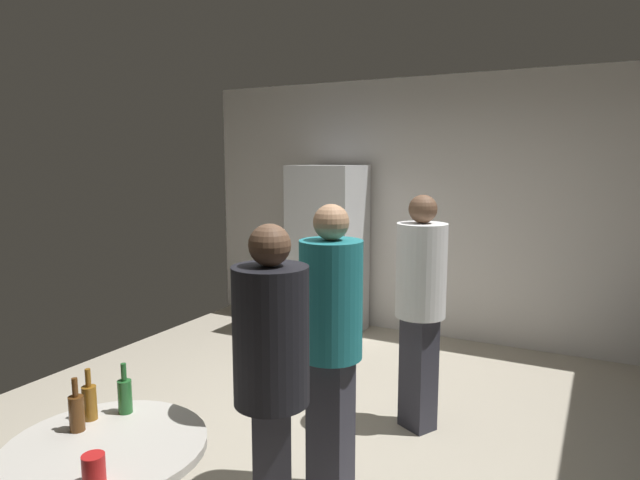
{
  "coord_description": "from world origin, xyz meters",
  "views": [
    {
      "loc": [
        1.59,
        -2.97,
        1.86
      ],
      "look_at": [
        -0.27,
        0.59,
        1.27
      ],
      "focal_mm": 30.78,
      "sensor_mm": 36.0,
      "label": 1
    }
  ],
  "objects_px": {
    "foreground_table": "(107,468)",
    "beer_bottle_green": "(125,395)",
    "plastic_cup_red": "(94,470)",
    "beer_bottle_amber": "(90,401)",
    "person_in_black_shirt": "(271,372)",
    "refrigerator": "(328,250)",
    "person_in_white_shirt": "(421,295)",
    "beer_bottle_brown": "(77,412)",
    "person_in_teal_shirt": "(331,330)"
  },
  "relations": [
    {
      "from": "beer_bottle_amber",
      "to": "beer_bottle_brown",
      "type": "bearing_deg",
      "value": -69.25
    },
    {
      "from": "foreground_table",
      "to": "person_in_teal_shirt",
      "type": "distance_m",
      "value": 1.25
    },
    {
      "from": "refrigerator",
      "to": "beer_bottle_amber",
      "type": "distance_m",
      "value": 3.69
    },
    {
      "from": "beer_bottle_amber",
      "to": "beer_bottle_brown",
      "type": "height_order",
      "value": "same"
    },
    {
      "from": "beer_bottle_brown",
      "to": "person_in_teal_shirt",
      "type": "xyz_separation_m",
      "value": [
        0.64,
        1.1,
        0.14
      ]
    },
    {
      "from": "foreground_table",
      "to": "beer_bottle_green",
      "type": "xyz_separation_m",
      "value": [
        -0.14,
        0.23,
        0.19
      ]
    },
    {
      "from": "plastic_cup_red",
      "to": "person_in_white_shirt",
      "type": "height_order",
      "value": "person_in_white_shirt"
    },
    {
      "from": "foreground_table",
      "to": "beer_bottle_amber",
      "type": "distance_m",
      "value": 0.32
    },
    {
      "from": "foreground_table",
      "to": "person_in_black_shirt",
      "type": "distance_m",
      "value": 0.76
    },
    {
      "from": "refrigerator",
      "to": "person_in_black_shirt",
      "type": "xyz_separation_m",
      "value": [
        1.33,
        -3.2,
        0.03
      ]
    },
    {
      "from": "foreground_table",
      "to": "person_in_white_shirt",
      "type": "distance_m",
      "value": 2.22
    },
    {
      "from": "beer_bottle_green",
      "to": "plastic_cup_red",
      "type": "xyz_separation_m",
      "value": [
        0.33,
        -0.45,
        -0.03
      ]
    },
    {
      "from": "beer_bottle_amber",
      "to": "plastic_cup_red",
      "type": "bearing_deg",
      "value": -38.5
    },
    {
      "from": "foreground_table",
      "to": "beer_bottle_amber",
      "type": "relative_size",
      "value": 3.48
    },
    {
      "from": "beer_bottle_brown",
      "to": "person_in_white_shirt",
      "type": "bearing_deg",
      "value": 68.15
    },
    {
      "from": "beer_bottle_green",
      "to": "person_in_black_shirt",
      "type": "height_order",
      "value": "person_in_black_shirt"
    },
    {
      "from": "beer_bottle_brown",
      "to": "person_in_black_shirt",
      "type": "xyz_separation_m",
      "value": [
        0.63,
        0.52,
        0.11
      ]
    },
    {
      "from": "beer_bottle_brown",
      "to": "person_in_white_shirt",
      "type": "height_order",
      "value": "person_in_white_shirt"
    },
    {
      "from": "person_in_black_shirt",
      "to": "person_in_white_shirt",
      "type": "distance_m",
      "value": 1.57
    },
    {
      "from": "beer_bottle_brown",
      "to": "person_in_teal_shirt",
      "type": "bearing_deg",
      "value": 59.72
    },
    {
      "from": "plastic_cup_red",
      "to": "beer_bottle_amber",
      "type": "bearing_deg",
      "value": 141.5
    },
    {
      "from": "beer_bottle_amber",
      "to": "plastic_cup_red",
      "type": "relative_size",
      "value": 2.09
    },
    {
      "from": "beer_bottle_amber",
      "to": "beer_bottle_green",
      "type": "bearing_deg",
      "value": 53.66
    },
    {
      "from": "beer_bottle_green",
      "to": "person_in_black_shirt",
      "type": "xyz_separation_m",
      "value": [
        0.58,
        0.31,
        0.11
      ]
    },
    {
      "from": "beer_bottle_amber",
      "to": "beer_bottle_brown",
      "type": "relative_size",
      "value": 1.0
    },
    {
      "from": "beer_bottle_amber",
      "to": "person_in_white_shirt",
      "type": "distance_m",
      "value": 2.17
    },
    {
      "from": "beer_bottle_brown",
      "to": "beer_bottle_green",
      "type": "xyz_separation_m",
      "value": [
        0.05,
        0.21,
        0.0
      ]
    },
    {
      "from": "foreground_table",
      "to": "person_in_teal_shirt",
      "type": "xyz_separation_m",
      "value": [
        0.45,
        1.12,
        0.32
      ]
    },
    {
      "from": "person_in_teal_shirt",
      "to": "beer_bottle_brown",
      "type": "bearing_deg",
      "value": -24.36
    },
    {
      "from": "person_in_white_shirt",
      "to": "refrigerator",
      "type": "bearing_deg",
      "value": -108.7
    },
    {
      "from": "plastic_cup_red",
      "to": "beer_bottle_green",
      "type": "bearing_deg",
      "value": 126.26
    },
    {
      "from": "plastic_cup_red",
      "to": "person_in_teal_shirt",
      "type": "xyz_separation_m",
      "value": [
        0.26,
        1.33,
        0.16
      ]
    },
    {
      "from": "beer_bottle_brown",
      "to": "person_in_black_shirt",
      "type": "relative_size",
      "value": 0.14
    },
    {
      "from": "refrigerator",
      "to": "foreground_table",
      "type": "xyz_separation_m",
      "value": [
        0.89,
        -3.74,
        -0.27
      ]
    },
    {
      "from": "beer_bottle_green",
      "to": "person_in_teal_shirt",
      "type": "bearing_deg",
      "value": 56.29
    },
    {
      "from": "foreground_table",
      "to": "beer_bottle_green",
      "type": "relative_size",
      "value": 3.48
    },
    {
      "from": "foreground_table",
      "to": "beer_bottle_amber",
      "type": "bearing_deg",
      "value": 152.79
    },
    {
      "from": "plastic_cup_red",
      "to": "person_in_white_shirt",
      "type": "bearing_deg",
      "value": 78.94
    },
    {
      "from": "plastic_cup_red",
      "to": "beer_bottle_brown",
      "type": "bearing_deg",
      "value": 148.16
    },
    {
      "from": "refrigerator",
      "to": "person_in_black_shirt",
      "type": "distance_m",
      "value": 3.47
    },
    {
      "from": "refrigerator",
      "to": "beer_bottle_green",
      "type": "height_order",
      "value": "refrigerator"
    },
    {
      "from": "person_in_white_shirt",
      "to": "plastic_cup_red",
      "type": "bearing_deg",
      "value": 17.29
    },
    {
      "from": "beer_bottle_amber",
      "to": "refrigerator",
      "type": "bearing_deg",
      "value": 100.36
    },
    {
      "from": "plastic_cup_red",
      "to": "person_in_white_shirt",
      "type": "xyz_separation_m",
      "value": [
        0.45,
        2.31,
        0.16
      ]
    },
    {
      "from": "foreground_table",
      "to": "beer_bottle_brown",
      "type": "xyz_separation_m",
      "value": [
        -0.19,
        0.02,
        0.19
      ]
    },
    {
      "from": "person_in_white_shirt",
      "to": "beer_bottle_amber",
      "type": "bearing_deg",
      "value": 4.68
    },
    {
      "from": "foreground_table",
      "to": "beer_bottle_green",
      "type": "height_order",
      "value": "beer_bottle_green"
    },
    {
      "from": "foreground_table",
      "to": "person_in_white_shirt",
      "type": "bearing_deg",
      "value": 72.94
    },
    {
      "from": "plastic_cup_red",
      "to": "person_in_black_shirt",
      "type": "distance_m",
      "value": 0.81
    },
    {
      "from": "person_in_white_shirt",
      "to": "person_in_black_shirt",
      "type": "bearing_deg",
      "value": 21.02
    }
  ]
}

